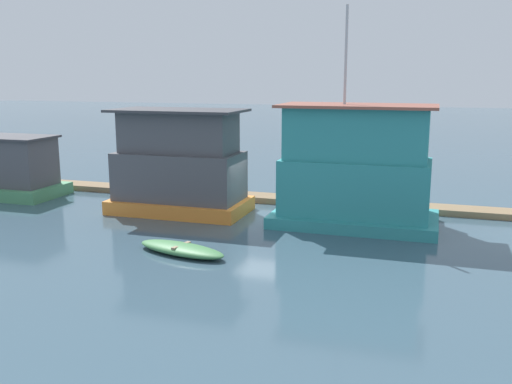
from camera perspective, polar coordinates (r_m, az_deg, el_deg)
ground_plane at (r=26.32m, az=0.66°, el=-2.57°), size 200.00×200.00×0.00m
dock_walkway at (r=29.52m, az=2.60°, el=-0.72°), size 42.40×1.42×0.30m
houseboat_green at (r=33.85m, az=-23.94°, el=2.21°), size 6.29×3.39×3.26m
houseboat_orange at (r=27.24m, az=-7.67°, el=2.55°), size 6.43×3.46×4.90m
houseboat_teal at (r=24.96m, az=9.92°, el=2.17°), size 7.10×3.92×9.30m
dinghy_green at (r=21.16m, az=-7.48°, el=-5.68°), size 3.88×2.00×0.39m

